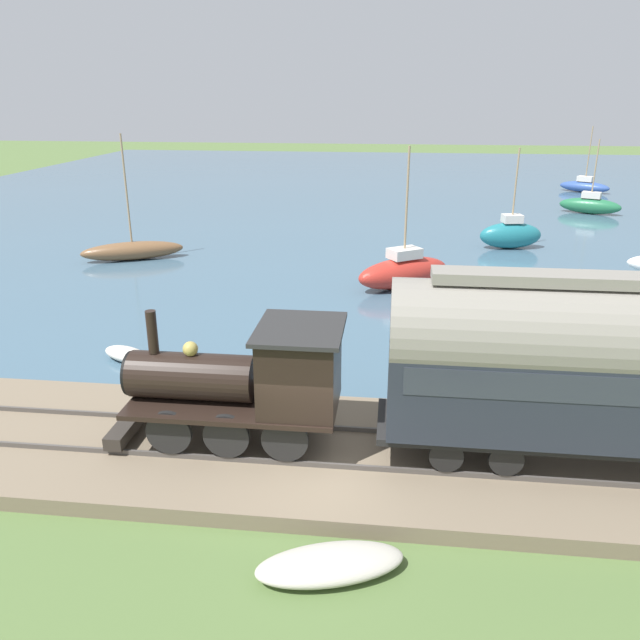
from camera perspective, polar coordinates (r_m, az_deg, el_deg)
ground_plane at (r=14.75m, az=-0.88°, el=-14.69°), size 200.00×200.00×0.00m
harbor_water at (r=56.65m, az=5.05°, el=11.49°), size 80.00×80.00×0.01m
rail_embankment at (r=15.44m, az=-0.41°, el=-12.11°), size 5.47×56.00×0.50m
steam_locomotive at (r=14.72m, az=-6.13°, el=-5.17°), size 2.29×5.52×3.20m
passenger_coach at (r=14.95m, az=25.73°, el=-3.65°), size 2.31×10.32×4.40m
sailboat_teal at (r=37.41m, az=17.02°, el=7.51°), size 1.95×3.71×5.57m
sailboat_red at (r=28.63m, az=7.65°, el=4.42°), size 3.95×4.76×6.28m
sailboat_blue at (r=61.53m, az=23.03°, el=11.22°), size 3.48×4.37×5.67m
sailboat_green at (r=50.54m, az=23.46°, el=9.63°), size 2.90×4.40×5.30m
sailboat_brown at (r=34.79m, az=-16.76°, el=6.13°), size 3.28×5.28×6.48m
rowboat_far_out at (r=22.30m, az=-3.67°, el=-1.40°), size 2.00×2.45×0.51m
rowboat_near_shore at (r=21.71m, az=-17.29°, el=-3.01°), size 1.47×1.98×0.45m
beached_dinghy at (r=12.37m, az=0.93°, el=-21.42°), size 1.88×3.00×0.44m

